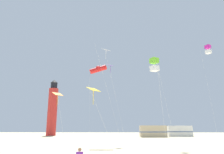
% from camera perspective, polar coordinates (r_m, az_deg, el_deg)
% --- Properties ---
extents(kite_diamond_gold, '(2.52, 2.52, 5.40)m').
position_cam_1_polar(kite_diamond_gold, '(16.51, -5.00, -3.97)').
color(kite_diamond_gold, silver).
rests_on(kite_diamond_gold, ground).
extents(kite_tube_scarlet, '(2.62, 2.11, 11.11)m').
position_cam_1_polar(kite_tube_scarlet, '(29.92, -3.80, 2.15)').
color(kite_tube_scarlet, silver).
rests_on(kite_tube_scarlet, ground).
extents(kite_diamond_cyan, '(2.56, 2.56, 11.32)m').
position_cam_1_polar(kite_diamond_cyan, '(28.29, 11.86, 3.76)').
color(kite_diamond_cyan, silver).
rests_on(kite_diamond_cyan, ground).
extents(kite_diamond_orange, '(1.66, 1.66, 5.77)m').
position_cam_1_polar(kite_diamond_orange, '(21.79, -14.60, -4.98)').
color(kite_diamond_orange, silver).
rests_on(kite_diamond_orange, ground).
extents(kite_box_lime, '(1.13, 1.13, 8.11)m').
position_cam_1_polar(kite_box_lime, '(18.35, 11.51, 3.32)').
color(kite_box_lime, silver).
rests_on(kite_box_lime, ground).
extents(kite_box_magenta, '(1.27, 1.27, 12.87)m').
position_cam_1_polar(kite_box_magenta, '(30.44, 24.78, 6.83)').
color(kite_box_magenta, silver).
rests_on(kite_box_magenta, ground).
extents(kite_diamond_white, '(3.19, 2.62, 11.78)m').
position_cam_1_polar(kite_diamond_white, '(25.51, -1.61, 6.40)').
color(kite_diamond_white, silver).
rests_on(kite_diamond_white, ground).
extents(kite_diamond_violet, '(2.89, 2.89, 11.91)m').
position_cam_1_polar(kite_diamond_violet, '(32.17, -0.29, 2.33)').
color(kite_diamond_violet, silver).
rests_on(kite_diamond_violet, ground).
extents(lighthouse_distant, '(2.80, 2.80, 16.80)m').
position_cam_1_polar(lighthouse_distant, '(66.07, -15.96, -8.35)').
color(lighthouse_distant, red).
rests_on(lighthouse_distant, ground).
extents(rv_van_tan, '(6.58, 2.75, 2.80)m').
position_cam_1_polar(rv_van_tan, '(54.03, 11.16, -14.38)').
color(rv_van_tan, '#C6B28C').
rests_on(rv_van_tan, ground).
extents(rv_van_white, '(6.53, 2.59, 2.80)m').
position_cam_1_polar(rv_van_white, '(59.65, 17.94, -13.90)').
color(rv_van_white, white).
rests_on(rv_van_white, ground).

